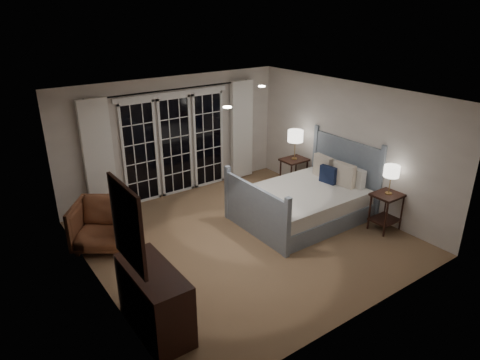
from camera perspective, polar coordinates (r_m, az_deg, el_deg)
floor at (r=7.60m, az=0.60°, el=-7.76°), size 5.00×5.00×0.00m
ceiling at (r=6.70m, az=0.69°, el=11.04°), size 5.00×5.00×0.00m
wall_left at (r=6.05m, az=-18.90°, el=-4.04°), size 0.02×5.00×2.50m
wall_right at (r=8.69m, az=14.13°, el=4.51°), size 0.02×5.00×2.50m
wall_back at (r=9.09m, az=-8.74°, el=5.72°), size 5.00×0.02×2.50m
wall_front at (r=5.44m, az=16.48°, el=-6.85°), size 5.00×0.02×2.50m
french_doors at (r=9.10m, az=-8.56°, el=4.70°), size 2.50×0.04×2.20m
curtain_rod at (r=8.77m, az=-8.82°, el=11.84°), size 3.50×0.03×0.03m
curtain_left at (r=8.43m, az=-18.31°, el=2.78°), size 0.55×0.10×2.25m
curtain_right at (r=9.84m, az=0.23°, el=6.67°), size 0.55×0.10×2.25m
downlight_a at (r=7.65m, az=2.93°, el=12.37°), size 0.12×0.12×0.01m
downlight_b at (r=6.05m, az=-1.70°, el=9.68°), size 0.12×0.12×0.01m
bed at (r=8.25m, az=8.65°, el=-2.80°), size 2.35×1.69×1.37m
nightstand_left at (r=8.12m, az=18.96°, el=-3.27°), size 0.55×0.44×0.71m
nightstand_right at (r=9.44m, az=7.18°, el=1.44°), size 0.55×0.44×0.71m
lamp_left at (r=7.87m, az=19.56°, el=1.05°), size 0.27×0.27×0.53m
lamp_right at (r=9.20m, az=7.40°, el=5.80°), size 0.33×0.33×0.64m
armchair at (r=7.55m, az=-17.99°, el=-5.70°), size 1.22×1.22×0.81m
dresser at (r=5.60m, az=-11.33°, el=-15.35°), size 0.52×1.22×0.87m
mirror at (r=4.93m, az=-14.80°, el=-5.85°), size 0.05×0.85×1.00m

